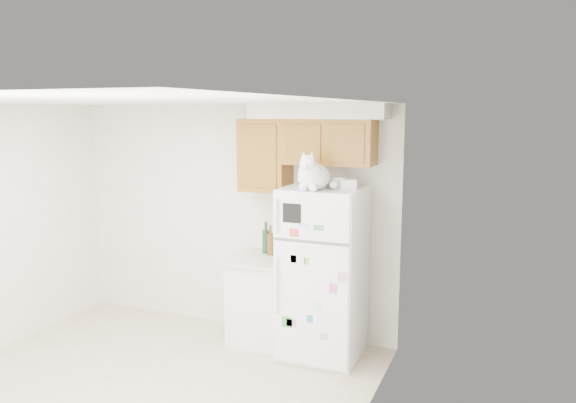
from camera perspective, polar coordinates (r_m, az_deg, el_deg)
The scene contains 8 objects.
room_shell at distance 4.72m, azimuth -14.55°, elevation -0.32°, with size 3.84×4.04×2.52m.
refrigerator at distance 5.58m, azimuth 3.57°, elevation -7.23°, with size 0.76×0.78×1.70m.
base_counter at distance 6.01m, azimuth -2.57°, elevation -9.90°, with size 0.64×0.64×0.92m.
cat at distance 5.21m, azimuth 2.54°, elevation 2.68°, with size 0.36×0.52×0.37m.
storage_box_back at distance 5.41m, azimuth 5.05°, elevation 1.96°, with size 0.18×0.13×0.10m, color white.
storage_box_front at distance 5.32m, azimuth 6.15°, elevation 1.76°, with size 0.15×0.11×0.09m, color white.
bottle_green at distance 6.01m, azimuth -2.26°, elevation -3.66°, with size 0.08×0.08×0.34m, color #19381E, non-canonical shape.
bottle_amber at distance 5.94m, azimuth -1.79°, elevation -3.97°, with size 0.07×0.07×0.31m, color #593814, non-canonical shape.
Camera 1 is at (2.93, -3.47, 2.43)m, focal length 35.00 mm.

